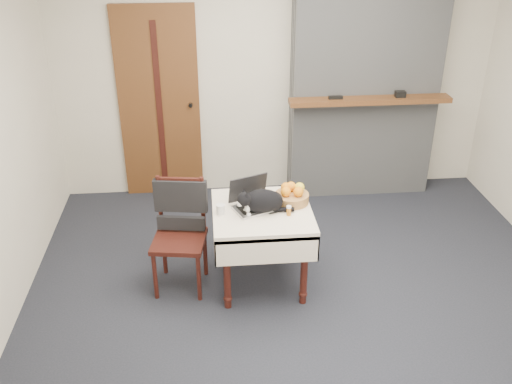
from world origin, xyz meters
The scene contains 12 objects.
ground centered at (0.00, 0.00, 0.00)m, with size 4.50×4.50×0.00m, color black.
room_shell centered at (0.00, 0.46, 1.76)m, with size 4.52×4.01×2.61m.
door centered at (-1.20, 1.97, 1.00)m, with size 0.82×0.10×2.00m.
chimney centered at (0.90, 1.85, 1.30)m, with size 1.62×0.48×2.60m.
side_table centered at (-0.32, 0.21, 0.59)m, with size 0.78×0.78×0.70m.
laptop centered at (-0.39, 0.27, 0.76)m, with size 0.40×0.38×0.24m.
cat centered at (-0.31, 0.18, 0.79)m, with size 0.46×0.25×0.22m.
cream_jar centered at (-0.65, 0.18, 0.74)m, with size 0.07×0.07×0.08m, color silver.
pill_bottle centered at (-0.12, 0.11, 0.74)m, with size 0.04×0.04×0.08m.
fruit_basket centered at (-0.07, 0.32, 0.76)m, with size 0.27×0.27×0.16m.
desk_clutter centered at (-0.16, 0.24, 0.70)m, with size 0.14×0.02×0.01m, color black.
chair centered at (-0.97, 0.32, 0.59)m, with size 0.48×0.47×0.93m.
Camera 1 is at (-0.73, -3.69, 2.90)m, focal length 40.00 mm.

